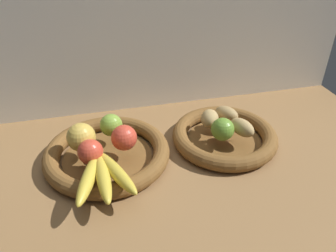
{
  "coord_description": "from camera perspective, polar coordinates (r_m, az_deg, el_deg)",
  "views": [
    {
      "loc": [
        -19.32,
        -73.39,
        58.86
      ],
      "look_at": [
        -0.92,
        1.29,
        8.53
      ],
      "focal_mm": 35.0,
      "sensor_mm": 36.0,
      "label": 1
    }
  ],
  "objects": [
    {
      "name": "chili_pepper",
      "position": [
        0.99,
        11.12,
        -0.24
      ],
      "size": [
        11.99,
        3.94,
        2.07
      ],
      "primitive_type": "cone",
      "rotation": [
        0.0,
        1.57,
        -0.16
      ],
      "color": "red",
      "rests_on": "fruit_bowl_right"
    },
    {
      "name": "back_wall",
      "position": [
        1.1,
        -3.26,
        16.54
      ],
      "size": [
        140.0,
        3.0,
        55.0
      ],
      "color": "silver",
      "rests_on": "ground_plane"
    },
    {
      "name": "fruit_bowl_left",
      "position": [
        0.94,
        -10.53,
        -4.71
      ],
      "size": [
        35.2,
        35.2,
        4.53
      ],
      "color": "brown",
      "rests_on": "ground_plane"
    },
    {
      "name": "apple_golden_left",
      "position": [
        0.91,
        -14.88,
        -1.89
      ],
      "size": [
        7.8,
        7.8,
        7.8
      ],
      "primitive_type": "sphere",
      "color": "gold",
      "rests_on": "fruit_bowl_left"
    },
    {
      "name": "potato_back",
      "position": [
        1.02,
        10.16,
        2.09
      ],
      "size": [
        8.32,
        9.0,
        4.58
      ],
      "primitive_type": "ellipsoid",
      "rotation": [
        0.0,
        0.0,
        2.2
      ],
      "color": "#A38451",
      "rests_on": "fruit_bowl_right"
    },
    {
      "name": "potato_oblong",
      "position": [
        0.99,
        7.28,
        1.29
      ],
      "size": [
        7.39,
        8.4,
        5.15
      ],
      "primitive_type": "ellipsoid",
      "rotation": [
        0.0,
        0.0,
        4.36
      ],
      "color": "tan",
      "rests_on": "fruit_bowl_right"
    },
    {
      "name": "fruit_bowl_right",
      "position": [
        1.0,
        9.79,
        -1.76
      ],
      "size": [
        31.54,
        31.54,
        4.53
      ],
      "color": "brown",
      "rests_on": "ground_plane"
    },
    {
      "name": "lime_near",
      "position": [
        0.93,
        9.49,
        -0.57
      ],
      "size": [
        6.58,
        6.58,
        6.58
      ],
      "primitive_type": "sphere",
      "color": "olive",
      "rests_on": "fruit_bowl_right"
    },
    {
      "name": "ground_plane",
      "position": [
        0.97,
        0.71,
        -5.3
      ],
      "size": [
        140.0,
        90.0,
        3.0
      ],
      "primitive_type": "cube",
      "color": "olive"
    },
    {
      "name": "potato_small",
      "position": [
        0.97,
        12.77,
        -0.24
      ],
      "size": [
        7.38,
        9.45,
        4.87
      ],
      "primitive_type": "ellipsoid",
      "rotation": [
        0.0,
        0.0,
        5.11
      ],
      "color": "tan",
      "rests_on": "fruit_bowl_right"
    },
    {
      "name": "apple_red_right",
      "position": [
        0.89,
        -7.66,
        -2.04
      ],
      "size": [
        7.03,
        7.03,
        7.03
      ],
      "primitive_type": "sphere",
      "color": "#CC422D",
      "rests_on": "fruit_bowl_left"
    },
    {
      "name": "banana_bunch_front",
      "position": [
        0.81,
        -11.33,
        -8.21
      ],
      "size": [
        15.97,
        20.43,
        3.35
      ],
      "color": "gold",
      "rests_on": "fruit_bowl_left"
    },
    {
      "name": "apple_red_front",
      "position": [
        0.86,
        -13.37,
        -4.39
      ],
      "size": [
        6.54,
        6.54,
        6.54
      ],
      "primitive_type": "sphere",
      "color": "#CC422D",
      "rests_on": "fruit_bowl_left"
    },
    {
      "name": "apple_green_back",
      "position": [
        0.95,
        -9.86,
        0.16
      ],
      "size": [
        6.52,
        6.52,
        6.52
      ],
      "primitive_type": "sphere",
      "color": "#7AA338",
      "rests_on": "fruit_bowl_left"
    }
  ]
}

